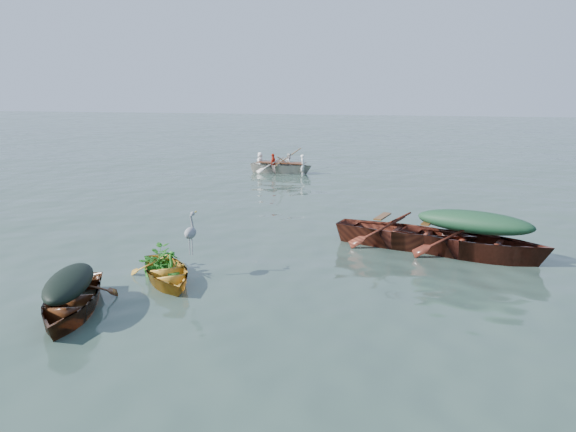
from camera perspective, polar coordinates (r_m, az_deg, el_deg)
name	(u,v)px	position (r m, az deg, el deg)	size (l,w,h in m)	color
ground	(255,259)	(13.19, -3.32, -4.42)	(140.00, 140.00, 0.00)	#31453C
yellow_dinghy	(167,282)	(11.97, -12.23, -6.53)	(1.24, 2.86, 0.75)	#C57526
dark_covered_boat	(72,314)	(10.82, -21.11, -9.28)	(1.31, 3.52, 0.87)	#492711
green_tarp_boat	(472,257)	(14.02, 18.15, -4.00)	(1.53, 4.91, 1.18)	#541D13
open_wooden_boat	(404,247)	(14.46, 11.69, -3.10)	(1.52, 4.88, 1.17)	maroon
rowed_boat	(281,173)	(26.38, -0.69, 4.39)	(1.24, 4.14, 0.98)	silver
dark_tarp_cover	(69,280)	(10.61, -21.39, -6.10)	(0.72, 1.94, 0.40)	black
green_tarp_cover	(474,222)	(13.81, 18.40, -0.62)	(0.84, 2.70, 0.52)	#193D27
thwart_benches	(405,224)	(14.31, 11.80, -0.77)	(0.91, 2.44, 0.04)	#4F2D12
heron	(191,239)	(11.88, -9.87, -2.35)	(0.28, 0.40, 0.92)	gray
dinghy_weeds	(161,243)	(12.29, -12.77, -2.74)	(0.70, 0.90, 0.60)	#26661A
rowers	(281,154)	(26.27, -0.70, 6.27)	(1.12, 2.90, 0.76)	white
oars	(281,162)	(26.31, -0.70, 5.51)	(2.60, 0.60, 0.06)	olive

